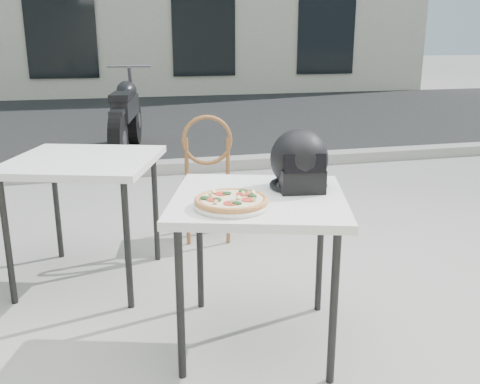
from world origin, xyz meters
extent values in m
plane|color=gray|center=(0.00, 0.00, 0.00)|extent=(80.00, 80.00, 0.00)
cube|color=black|center=(0.00, 7.00, 0.00)|extent=(30.00, 8.00, 0.00)
cube|color=gray|center=(0.00, 3.00, 0.06)|extent=(30.00, 0.25, 0.12)
cube|color=black|center=(-1.70, 10.98, 1.60)|extent=(1.60, 0.08, 2.20)
cube|color=black|center=(1.70, 10.98, 1.60)|extent=(1.60, 0.08, 2.20)
cube|color=black|center=(5.00, 10.98, 1.60)|extent=(1.60, 0.08, 2.20)
cube|color=silver|center=(-0.30, -0.50, 0.71)|extent=(0.97, 0.97, 0.04)
cylinder|color=black|center=(-0.70, -0.70, 0.35)|extent=(0.04, 0.04, 0.69)
cylinder|color=black|center=(-0.10, -0.90, 0.35)|extent=(0.04, 0.04, 0.69)
cylinder|color=black|center=(-0.51, -0.10, 0.35)|extent=(0.04, 0.04, 0.69)
cylinder|color=black|center=(0.10, -0.29, 0.35)|extent=(0.04, 0.04, 0.69)
cylinder|color=white|center=(-0.46, -0.63, 0.74)|extent=(0.41, 0.41, 0.01)
torus|color=white|center=(-0.46, -0.63, 0.74)|extent=(0.42, 0.42, 0.02)
cylinder|color=#C58348|center=(-0.46, -0.63, 0.76)|extent=(0.40, 0.40, 0.01)
torus|color=#C58348|center=(-0.46, -0.63, 0.76)|extent=(0.41, 0.41, 0.02)
cylinder|color=red|center=(-0.46, -0.63, 0.76)|extent=(0.36, 0.36, 0.00)
cylinder|color=beige|center=(-0.46, -0.63, 0.77)|extent=(0.35, 0.35, 0.00)
cylinder|color=red|center=(-0.40, -0.59, 0.77)|extent=(0.08, 0.08, 0.00)
cylinder|color=red|center=(-0.49, -0.56, 0.77)|extent=(0.08, 0.08, 0.00)
cylinder|color=red|center=(-0.54, -0.64, 0.77)|extent=(0.08, 0.08, 0.00)
cylinder|color=red|center=(-0.48, -0.71, 0.77)|extent=(0.08, 0.08, 0.00)
cylinder|color=red|center=(-0.40, -0.68, 0.77)|extent=(0.08, 0.08, 0.00)
ellipsoid|color=#143816|center=(-0.47, -0.57, 0.77)|extent=(0.05, 0.05, 0.01)
ellipsoid|color=#143816|center=(-0.53, -0.65, 0.77)|extent=(0.05, 0.05, 0.01)
ellipsoid|color=#143816|center=(-0.37, -0.64, 0.77)|extent=(0.05, 0.05, 0.01)
ellipsoid|color=#143816|center=(-0.46, -0.72, 0.77)|extent=(0.05, 0.04, 0.01)
ellipsoid|color=#143816|center=(-0.39, -0.55, 0.77)|extent=(0.06, 0.05, 0.01)
ellipsoid|color=#143816|center=(-0.57, -0.61, 0.77)|extent=(0.04, 0.05, 0.01)
cylinder|color=#D2C980|center=(-0.44, -0.66, 0.78)|extent=(0.03, 0.03, 0.02)
cylinder|color=#D2C980|center=(-0.54, -0.59, 0.78)|extent=(0.02, 0.02, 0.02)
cylinder|color=#D2C980|center=(-0.40, -0.60, 0.78)|extent=(0.03, 0.03, 0.02)
cylinder|color=#D2C980|center=(-0.52, -0.55, 0.78)|extent=(0.03, 0.03, 0.02)
cylinder|color=#D2C980|center=(-0.39, -0.70, 0.78)|extent=(0.02, 0.02, 0.02)
cylinder|color=#D2C980|center=(-0.54, -0.69, 0.78)|extent=(0.03, 0.03, 0.02)
cylinder|color=#D2C980|center=(-0.36, -0.60, 0.78)|extent=(0.03, 0.03, 0.02)
cylinder|color=#D2C980|center=(-0.48, -0.71, 0.78)|extent=(0.02, 0.02, 0.02)
ellipsoid|color=black|center=(-0.08, -0.42, 0.87)|extent=(0.31, 0.32, 0.28)
cube|color=black|center=(-0.10, -0.50, 0.78)|extent=(0.21, 0.13, 0.11)
torus|color=black|center=(-0.08, -0.42, 0.74)|extent=(0.31, 0.31, 0.02)
cube|color=black|center=(-0.10, -0.54, 0.88)|extent=(0.19, 0.06, 0.09)
cube|color=brown|center=(-0.25, 0.95, 0.40)|extent=(0.41, 0.41, 0.03)
cylinder|color=brown|center=(-0.09, 1.06, 0.19)|extent=(0.03, 0.03, 0.39)
cylinder|color=brown|center=(-0.37, 1.11, 0.19)|extent=(0.03, 0.03, 0.39)
cylinder|color=brown|center=(-0.14, 0.78, 0.19)|extent=(0.03, 0.03, 0.39)
cylinder|color=brown|center=(-0.42, 0.83, 0.19)|extent=(0.03, 0.03, 0.39)
cylinder|color=brown|center=(-0.14, 0.77, 0.58)|extent=(0.03, 0.03, 0.37)
cylinder|color=brown|center=(-0.42, 0.82, 0.58)|extent=(0.03, 0.03, 0.37)
torus|color=brown|center=(-0.28, 0.80, 0.75)|extent=(0.35, 0.09, 0.35)
cube|color=silver|center=(-1.08, 0.41, 0.74)|extent=(1.01, 1.01, 0.04)
cylinder|color=black|center=(-1.50, 0.20, 0.36)|extent=(0.05, 0.05, 0.72)
cylinder|color=black|center=(-0.88, -0.01, 0.36)|extent=(0.05, 0.05, 0.72)
cylinder|color=black|center=(-1.28, 0.82, 0.36)|extent=(0.05, 0.05, 0.72)
cylinder|color=black|center=(-0.66, 0.61, 0.36)|extent=(0.05, 0.05, 0.72)
cylinder|color=black|center=(-0.51, 4.76, 0.33)|extent=(0.25, 0.67, 0.65)
cylinder|color=gray|center=(-0.51, 4.76, 0.33)|extent=(0.19, 0.24, 0.22)
cylinder|color=black|center=(-0.79, 3.26, 0.33)|extent=(0.25, 0.67, 0.65)
cylinder|color=gray|center=(-0.79, 3.26, 0.33)|extent=(0.19, 0.24, 0.22)
cube|color=black|center=(-0.65, 4.01, 0.60)|extent=(0.40, 1.16, 0.24)
ellipsoid|color=black|center=(-0.62, 4.17, 0.79)|extent=(0.32, 0.49, 0.24)
cube|color=black|center=(-0.71, 3.69, 0.76)|extent=(0.31, 0.58, 0.09)
cylinder|color=gray|center=(-0.53, 4.67, 0.68)|extent=(0.11, 0.35, 0.78)
cylinder|color=gray|center=(-0.55, 4.55, 1.07)|extent=(0.56, 0.14, 0.03)
cube|color=black|center=(-0.78, 3.28, 0.63)|extent=(0.19, 0.26, 0.05)
camera|label=1|loc=(-0.97, -2.70, 1.41)|focal=40.00mm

